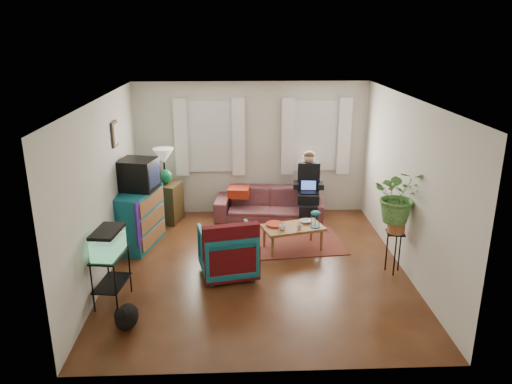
{
  "coord_description": "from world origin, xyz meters",
  "views": [
    {
      "loc": [
        -0.31,
        -7.02,
        3.55
      ],
      "look_at": [
        0.0,
        0.4,
        1.1
      ],
      "focal_mm": 35.0,
      "sensor_mm": 36.0,
      "label": 1
    }
  ],
  "objects_px": {
    "side_table": "(166,202)",
    "aquarium_stand": "(112,278)",
    "dresser": "(137,218)",
    "armchair": "(227,249)",
    "plant_stand": "(394,252)",
    "sofa": "(269,199)",
    "coffee_table": "(293,238)"
  },
  "relations": [
    {
      "from": "side_table",
      "to": "coffee_table",
      "type": "bearing_deg",
      "value": -31.54
    },
    {
      "from": "plant_stand",
      "to": "coffee_table",
      "type": "bearing_deg",
      "value": 147.87
    },
    {
      "from": "side_table",
      "to": "aquarium_stand",
      "type": "bearing_deg",
      "value": -96.69
    },
    {
      "from": "side_table",
      "to": "plant_stand",
      "type": "height_order",
      "value": "side_table"
    },
    {
      "from": "side_table",
      "to": "coffee_table",
      "type": "xyz_separation_m",
      "value": [
        2.28,
        -1.4,
        -0.17
      ]
    },
    {
      "from": "sofa",
      "to": "coffee_table",
      "type": "xyz_separation_m",
      "value": [
        0.3,
        -1.41,
        -0.2
      ]
    },
    {
      "from": "armchair",
      "to": "coffee_table",
      "type": "bearing_deg",
      "value": -153.95
    },
    {
      "from": "coffee_table",
      "to": "plant_stand",
      "type": "height_order",
      "value": "plant_stand"
    },
    {
      "from": "aquarium_stand",
      "to": "dresser",
      "type": "bearing_deg",
      "value": 97.27
    },
    {
      "from": "sofa",
      "to": "side_table",
      "type": "relative_size",
      "value": 2.74
    },
    {
      "from": "side_table",
      "to": "aquarium_stand",
      "type": "relative_size",
      "value": 1.08
    },
    {
      "from": "side_table",
      "to": "armchair",
      "type": "xyz_separation_m",
      "value": [
        1.2,
        -2.24,
        0.03
      ]
    },
    {
      "from": "aquarium_stand",
      "to": "coffee_table",
      "type": "bearing_deg",
      "value": 38.73
    },
    {
      "from": "dresser",
      "to": "aquarium_stand",
      "type": "height_order",
      "value": "dresser"
    },
    {
      "from": "side_table",
      "to": "dresser",
      "type": "relative_size",
      "value": 0.7
    },
    {
      "from": "dresser",
      "to": "armchair",
      "type": "bearing_deg",
      "value": -22.63
    },
    {
      "from": "dresser",
      "to": "plant_stand",
      "type": "xyz_separation_m",
      "value": [
        4.05,
        -1.19,
        -0.16
      ]
    },
    {
      "from": "coffee_table",
      "to": "plant_stand",
      "type": "bearing_deg",
      "value": -47.65
    },
    {
      "from": "aquarium_stand",
      "to": "armchair",
      "type": "relative_size",
      "value": 0.86
    },
    {
      "from": "aquarium_stand",
      "to": "plant_stand",
      "type": "distance_m",
      "value": 4.11
    },
    {
      "from": "aquarium_stand",
      "to": "plant_stand",
      "type": "xyz_separation_m",
      "value": [
        4.06,
        0.69,
        -0.02
      ]
    },
    {
      "from": "coffee_table",
      "to": "side_table",
      "type": "bearing_deg",
      "value": 132.94
    },
    {
      "from": "dresser",
      "to": "armchair",
      "type": "height_order",
      "value": "dresser"
    },
    {
      "from": "sofa",
      "to": "dresser",
      "type": "xyz_separation_m",
      "value": [
        -2.32,
        -1.12,
        0.08
      ]
    },
    {
      "from": "sofa",
      "to": "armchair",
      "type": "height_order",
      "value": "armchair"
    },
    {
      "from": "sofa",
      "to": "plant_stand",
      "type": "relative_size",
      "value": 3.15
    },
    {
      "from": "coffee_table",
      "to": "plant_stand",
      "type": "xyz_separation_m",
      "value": [
        1.43,
        -0.9,
        0.12
      ]
    },
    {
      "from": "armchair",
      "to": "plant_stand",
      "type": "distance_m",
      "value": 2.51
    },
    {
      "from": "dresser",
      "to": "aquarium_stand",
      "type": "xyz_separation_m",
      "value": [
        -0.01,
        -1.88,
        -0.14
      ]
    },
    {
      "from": "armchair",
      "to": "coffee_table",
      "type": "height_order",
      "value": "armchair"
    },
    {
      "from": "side_table",
      "to": "coffee_table",
      "type": "height_order",
      "value": "side_table"
    },
    {
      "from": "sofa",
      "to": "plant_stand",
      "type": "xyz_separation_m",
      "value": [
        1.73,
        -2.31,
        -0.08
      ]
    }
  ]
}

